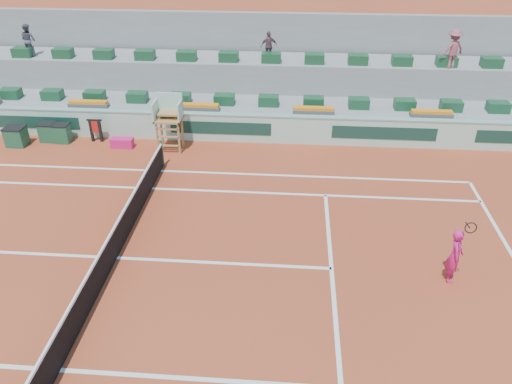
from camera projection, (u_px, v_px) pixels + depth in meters
ground at (117, 258)px, 14.94m from camera, size 90.00×90.00×0.00m
seating_tier_lower at (186, 108)px, 23.78m from camera, size 36.00×4.00×1.20m
seating_tier_upper at (191, 83)px, 24.79m from camera, size 36.00×2.40×2.60m
stadium_back_wall at (196, 56)px, 25.70m from camera, size 36.00×0.40×4.40m
player_bag at (122, 143)px, 21.35m from camera, size 0.95×0.42×0.42m
spectator_left at (28, 40)px, 23.94m from camera, size 0.89×0.80×1.50m
spectator_mid at (269, 46)px, 23.26m from camera, size 0.85×0.57×1.35m
spectator_right at (453, 49)px, 22.16m from camera, size 1.27×1.02×1.71m
court_lines at (117, 258)px, 14.94m from camera, size 23.89×11.09×0.01m
tennis_net at (114, 244)px, 14.67m from camera, size 0.10×11.97×1.10m
advertising_hoarding at (176, 126)px, 21.88m from camera, size 36.00×0.34×1.26m
umpire_chair at (169, 115)px, 20.56m from camera, size 1.10×0.90×2.40m
seat_row_lower at (181, 98)px, 22.59m from camera, size 32.90×0.60×0.44m
seat_row_upper at (187, 56)px, 23.50m from camera, size 32.90×0.60×0.44m
flower_planters at (144, 105)px, 22.05m from camera, size 26.80×0.36×0.28m
drink_cooler_a at (62, 133)px, 21.70m from camera, size 0.66×0.57×0.84m
drink_cooler_b at (48, 132)px, 21.82m from camera, size 0.73×0.63×0.84m
drink_cooler_c at (16, 136)px, 21.42m from camera, size 0.84×0.73×0.84m
towel_rack at (95, 129)px, 21.67m from camera, size 0.66×0.11×1.03m
tennis_player at (455, 255)px, 13.70m from camera, size 0.52×0.90×2.28m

